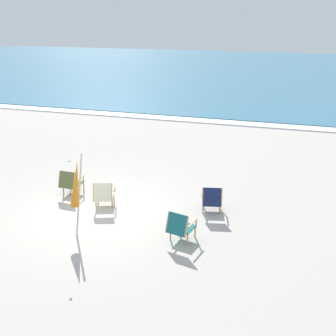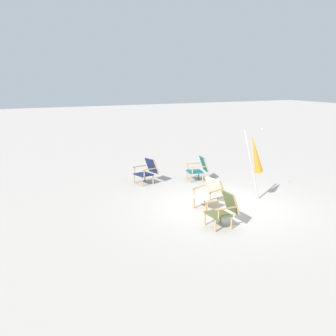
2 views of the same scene
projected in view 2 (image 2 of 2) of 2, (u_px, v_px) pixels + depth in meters
ground_plane at (224, 206)px, 10.77m from camera, size 80.00×80.00×0.00m
beach_chair_far_center at (210, 192)px, 10.57m from camera, size 0.77×0.88×0.79m
beach_chair_back_left at (147, 170)px, 13.02m from camera, size 0.70×0.79×0.81m
beach_chair_front_left at (199, 168)px, 13.35m from camera, size 0.71×0.79×0.82m
beach_chair_mid_center at (224, 209)px, 9.20m from camera, size 0.61×0.70×0.82m
umbrella_furled_orange at (255, 154)px, 11.01m from camera, size 0.22×0.69×2.05m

